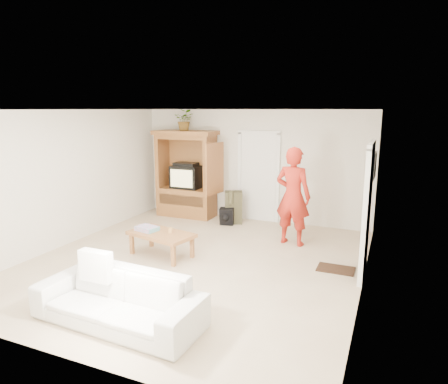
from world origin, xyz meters
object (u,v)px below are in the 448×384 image
object	(u,v)px
man	(293,196)
sofa	(118,299)
coffee_table	(161,236)
armoire	(187,180)

from	to	relation	value
man	sofa	size ratio (longest dim) A/B	0.89
man	coffee_table	world-z (taller)	man
armoire	man	bearing A→B (deg)	-20.32
man	sofa	world-z (taller)	man
sofa	armoire	bearing A→B (deg)	111.16
sofa	man	bearing A→B (deg)	74.15
man	coffee_table	distance (m)	2.61
armoire	sofa	size ratio (longest dim) A/B	0.97
sofa	coffee_table	distance (m)	2.32
sofa	coffee_table	xyz separation A→B (m)	(-0.74, 2.19, 0.07)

